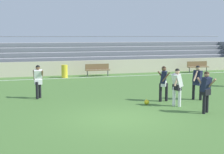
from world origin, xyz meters
name	(u,v)px	position (x,y,z in m)	size (l,w,h in m)	color
ground_plane	(120,118)	(0.00, 0.00, 0.00)	(160.00, 160.00, 0.00)	#477033
field_line_sideline	(66,78)	(0.00, 12.09, 0.00)	(44.00, 0.12, 0.01)	white
sideline_wall	(62,68)	(0.00, 13.82, 0.54)	(48.00, 0.16, 1.08)	beige
bleacher_stand	(97,56)	(3.44, 16.58, 1.27)	(26.38, 3.84, 2.92)	#B2B2B7
bench_near_wall_gap	(97,69)	(2.41, 12.62, 0.55)	(1.80, 0.40, 0.90)	brown
bench_far_right	(198,66)	(10.80, 12.62, 0.55)	(1.80, 0.40, 0.90)	brown
trash_bin	(65,71)	(-0.06, 12.41, 0.46)	(0.44, 0.44, 0.92)	yellow
player_white_wide_right	(177,84)	(2.97, 1.32, 0.96)	(0.49, 0.46, 1.62)	white
player_dark_wide_left	(164,81)	(2.91, 2.48, 0.96)	(0.45, 0.68, 1.62)	black
player_dark_challenging	(206,88)	(3.44, -0.16, 0.97)	(0.49, 0.70, 1.64)	black
player_white_trailing_run	(38,79)	(-2.52, 4.86, 0.95)	(0.44, 0.54, 1.61)	black
player_dark_on_ball	(197,80)	(4.59, 2.36, 0.96)	(0.69, 0.47, 1.62)	black
soccer_ball	(147,102)	(1.89, 2.03, 0.11)	(0.22, 0.22, 0.22)	yellow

